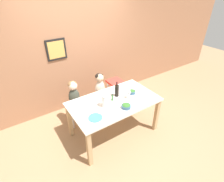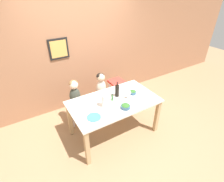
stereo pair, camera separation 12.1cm
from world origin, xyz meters
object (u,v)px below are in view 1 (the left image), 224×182
Objects in this scene: chair_right_highchair at (115,87)px; chair_far_center at (100,98)px; salad_bowl_small at (132,92)px; salad_bowl_large at (126,106)px; wine_glass_far at (109,93)px; person_child_left at (74,92)px; wine_glass_near at (129,92)px; wine_bottle at (117,90)px; dinner_plate_back_left at (85,101)px; person_child_center at (100,84)px; dinner_plate_front_left at (95,118)px; chair_far_left at (76,107)px; paper_towel_roll at (105,101)px.

chair_far_center is at bearing -180.00° from chair_right_highchair.
salad_bowl_small reaches higher than chair_right_highchair.
salad_bowl_large is (-0.05, -0.99, 0.43)m from chair_far_center.
wine_glass_far is at bearing 168.11° from salad_bowl_small.
person_child_left is at bearing 119.18° from salad_bowl_large.
chair_far_center is 0.95m from wine_glass_near.
chair_right_highchair is 2.35× the size of wine_bottle.
dinner_plate_back_left is at bearing -84.08° from person_child_left.
wine_bottle is (0.03, -0.60, 0.13)m from person_child_center.
dinner_plate_back_left is at bearing 131.48° from salad_bowl_large.
person_child_left reaches higher than dinner_plate_back_left.
person_child_center is at bearing 56.03° from dinner_plate_front_left.
chair_far_left is 1.24m from salad_bowl_small.
chair_far_left is 1.52× the size of wine_bottle.
person_child_center is at bearing 179.76° from chair_right_highchair.
wine_glass_far is at bearing -23.11° from dinner_plate_back_left.
person_child_center is (-0.41, 0.00, 0.21)m from chair_right_highchair.
person_child_center reaches higher than dinner_plate_back_left.
dinner_plate_front_left is (-0.63, -0.93, 0.01)m from person_child_center.
paper_towel_roll is (-0.74, -0.76, 0.34)m from chair_right_highchair.
wine_bottle is at bearing -43.01° from chair_far_left.
wine_glass_far is (-0.56, -0.59, 0.34)m from chair_right_highchair.
chair_far_center is at bearing 36.29° from dinner_plate_back_left.
dinner_plate_front_left is at bearing -91.36° from person_child_left.
chair_far_center is at bearing 0.00° from chair_far_left.
person_child_center is at bearing 102.82° from wine_glass_near.
wine_glass_far is 0.46m from dinner_plate_back_left.
person_child_left is at bearing 180.00° from person_child_center.
salad_bowl_small is at bearing -64.30° from person_child_center.
wine_bottle is 1.30× the size of paper_towel_roll.
wine_glass_near is at bearing -44.85° from chair_far_left.
person_child_center is at bearing 66.64° from paper_towel_roll.
wine_glass_near is 0.20m from salad_bowl_small.
paper_towel_roll reaches higher than salad_bowl_small.
salad_bowl_small is at bearing -36.41° from person_child_left.
chair_far_left is at bearing -180.00° from chair_right_highchair.
person_child_left is 3.30× the size of salad_bowl_large.
paper_towel_roll is at bearing -174.05° from salad_bowl_small.
person_child_center is 2.37× the size of dinner_plate_back_left.
chair_far_left is 0.90m from wine_glass_far.
wine_glass_near reaches higher than dinner_plate_front_left.
dinner_plate_front_left is at bearing -138.18° from chair_right_highchair.
person_child_left is 2.37× the size of dinner_plate_back_left.
wine_glass_near is (-0.23, -0.78, 0.34)m from chair_right_highchair.
paper_towel_roll is 0.36m from dinner_plate_front_left.
dinner_plate_front_left is 0.52m from dinner_plate_back_left.
salad_bowl_small is 0.59× the size of dinner_plate_back_left.
wine_glass_near is (0.15, -0.19, -0.00)m from wine_bottle.
salad_bowl_small is (0.94, -0.69, 0.43)m from chair_far_left.
wine_glass_near is at bearing -106.70° from chair_right_highchair.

